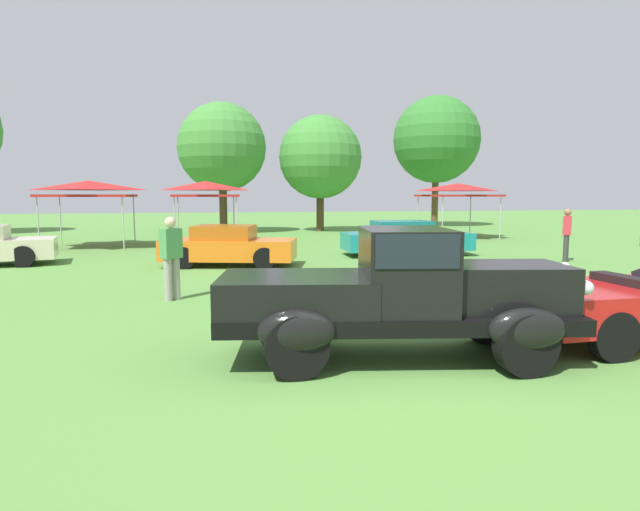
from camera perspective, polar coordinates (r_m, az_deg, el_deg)
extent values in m
plane|color=#568C3D|center=(6.65, 8.72, -12.13)|extent=(120.00, 120.00, 0.00)
cube|color=black|center=(6.92, 8.16, -6.54)|extent=(4.69, 2.20, 0.20)
cube|color=black|center=(7.21, 18.83, -3.23)|extent=(1.83, 1.36, 0.60)
ellipsoid|color=silver|center=(7.55, 24.93, -3.21)|extent=(0.25, 0.54, 0.68)
cube|color=black|center=(6.83, 9.26, -1.45)|extent=(1.30, 1.54, 1.04)
cube|color=black|center=(6.80, 9.30, 1.06)|extent=(1.21, 1.56, 0.40)
cube|color=black|center=(6.76, -2.51, -4.20)|extent=(2.17, 1.72, 0.48)
ellipsoid|color=black|center=(7.97, 17.40, -5.05)|extent=(0.97, 0.51, 0.52)
ellipsoid|color=black|center=(6.65, 21.51, -7.48)|extent=(0.97, 0.51, 0.52)
ellipsoid|color=black|center=(7.53, -2.44, -5.42)|extent=(0.97, 0.51, 0.52)
ellipsoid|color=black|center=(6.12, -2.58, -8.23)|extent=(0.97, 0.51, 0.52)
sphere|color=silver|center=(7.95, 23.85, -2.11)|extent=(0.18, 0.18, 0.18)
sphere|color=silver|center=(7.18, 26.89, -3.14)|extent=(0.18, 0.18, 0.18)
cylinder|color=black|center=(8.00, 17.36, -6.31)|extent=(0.76, 0.24, 0.76)
cylinder|color=black|center=(6.70, 21.44, -8.97)|extent=(0.76, 0.24, 0.76)
cylinder|color=black|center=(7.56, -2.43, -6.76)|extent=(0.76, 0.24, 0.76)
cylinder|color=black|center=(6.17, -2.57, -9.84)|extent=(0.76, 0.24, 0.76)
cube|color=black|center=(8.84, 30.36, -2.88)|extent=(0.32, 1.21, 0.28)
cylinder|color=black|center=(8.93, 22.48, -5.52)|extent=(0.66, 0.20, 0.66)
cylinder|color=black|center=(7.76, 29.24, -7.63)|extent=(0.66, 0.20, 0.66)
cylinder|color=black|center=(17.82, -29.45, -0.09)|extent=(0.64, 0.22, 0.64)
cube|color=orange|center=(16.06, -9.76, 0.67)|extent=(4.21, 2.65, 0.60)
cube|color=#BB5914|center=(16.05, -10.34, 2.45)|extent=(2.04, 1.85, 0.44)
cylinder|color=black|center=(15.10, -6.09, -0.33)|extent=(0.64, 0.22, 0.64)
cylinder|color=black|center=(15.66, -14.57, -0.26)|extent=(0.64, 0.22, 0.64)
cube|color=teal|center=(18.89, 9.36, 1.55)|extent=(4.53, 1.84, 0.60)
cube|color=#146A6E|center=(18.80, 8.88, 3.06)|extent=(2.02, 1.51, 0.44)
cylinder|color=black|center=(18.68, 14.02, 0.83)|extent=(0.64, 0.22, 0.64)
cylinder|color=black|center=(17.78, 6.07, 0.71)|extent=(0.64, 0.22, 0.64)
cylinder|color=#9E998E|center=(10.99, -16.16, -2.55)|extent=(0.16, 0.16, 0.86)
cylinder|color=#9E998E|center=(11.11, -15.33, -2.43)|extent=(0.16, 0.16, 0.86)
cube|color=#4C9351|center=(10.96, -15.86, 1.28)|extent=(0.46, 0.44, 0.60)
sphere|color=beige|center=(10.93, -15.93, 3.47)|extent=(0.22, 0.22, 0.22)
cylinder|color=#383838|center=(18.54, 25.10, 0.71)|extent=(0.16, 0.16, 0.86)
cylinder|color=#383838|center=(18.74, 25.12, 0.76)|extent=(0.16, 0.16, 0.86)
cube|color=#D1333D|center=(18.59, 25.22, 2.97)|extent=(0.44, 0.46, 0.60)
sphere|color=#936B4C|center=(18.57, 25.28, 4.27)|extent=(0.22, 0.22, 0.22)
cylinder|color=#B7B7BC|center=(24.66, -19.50, 3.64)|extent=(0.05, 0.05, 2.05)
cylinder|color=#B7B7BC|center=(21.68, -20.56, 3.25)|extent=(0.05, 0.05, 2.05)
cylinder|color=#B7B7BC|center=(25.24, -26.31, 3.39)|extent=(0.05, 0.05, 2.05)
cylinder|color=#B7B7BC|center=(22.34, -28.24, 2.97)|extent=(0.05, 0.05, 2.05)
cube|color=red|center=(23.40, -23.78, 5.96)|extent=(3.35, 3.35, 0.10)
pyramid|color=red|center=(23.41, -23.82, 6.98)|extent=(3.29, 3.29, 0.38)
cylinder|color=#B7B7BC|center=(24.12, -9.31, 3.87)|extent=(0.05, 0.05, 2.05)
cylinder|color=#B7B7BC|center=(21.69, -9.02, 3.58)|extent=(0.05, 0.05, 2.05)
cylinder|color=#B7B7BC|center=(24.13, -15.10, 3.73)|extent=(0.05, 0.05, 2.05)
cylinder|color=#B7B7BC|center=(21.71, -15.47, 3.43)|extent=(0.05, 0.05, 2.05)
cube|color=red|center=(22.85, -12.29, 6.36)|extent=(2.71, 2.71, 0.10)
pyramid|color=red|center=(22.85, -12.32, 7.41)|extent=(2.65, 2.65, 0.38)
cylinder|color=#B7B7BC|center=(29.11, 15.98, 4.15)|extent=(0.05, 0.05, 2.05)
cylinder|color=#B7B7BC|center=(26.52, 18.96, 3.84)|extent=(0.05, 0.05, 2.05)
cylinder|color=#B7B7BC|center=(27.86, 10.56, 4.20)|extent=(0.05, 0.05, 2.05)
cylinder|color=#B7B7BC|center=(25.14, 13.12, 3.89)|extent=(0.05, 0.05, 2.05)
cube|color=red|center=(27.09, 14.72, 6.30)|extent=(3.30, 3.30, 0.10)
pyramid|color=red|center=(27.10, 14.75, 7.19)|extent=(3.23, 3.23, 0.38)
cylinder|color=#47331E|center=(30.47, -10.45, 5.70)|extent=(0.44, 0.44, 3.44)
sphere|color=#428938|center=(30.59, -10.58, 11.47)|extent=(4.95, 4.95, 4.95)
cylinder|color=#47331E|center=(31.18, 0.02, 5.42)|extent=(0.44, 0.44, 3.00)
sphere|color=#428938|center=(31.26, 0.02, 10.62)|extent=(4.85, 4.85, 4.85)
cylinder|color=brown|center=(37.25, 12.36, 6.43)|extent=(0.44, 0.44, 4.26)
sphere|color=#337A2D|center=(37.43, 12.50, 12.16)|extent=(5.86, 5.86, 5.86)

